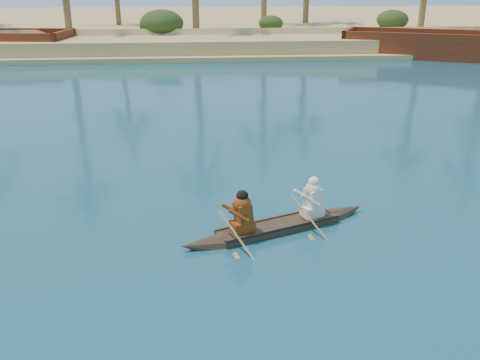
{
  "coord_description": "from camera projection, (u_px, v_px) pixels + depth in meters",
  "views": [
    {
      "loc": [
        -9.86,
        -14.9,
        5.38
      ],
      "look_at": [
        -8.76,
        -2.72,
        0.77
      ],
      "focal_mm": 40.0,
      "sensor_mm": 36.0,
      "label": 1
    }
  ],
  "objects": [
    {
      "name": "canoe",
      "position": [
        278.0,
        220.0,
        12.12
      ],
      "size": [
        4.65,
        2.35,
        1.31
      ],
      "rotation": [
        0.0,
        0.0,
        0.38
      ],
      "color": "#382C1F",
      "rests_on": "ground"
    },
    {
      "name": "barge_mid",
      "position": [
        436.0,
        47.0,
        38.8
      ],
      "size": [
        13.69,
        9.43,
        2.18
      ],
      "rotation": [
        0.0,
        0.0,
        -0.43
      ],
      "color": "#602A14",
      "rests_on": "ground"
    },
    {
      "name": "sandy_embankment",
      "position": [
        278.0,
        25.0,
        60.12
      ],
      "size": [
        150.0,
        51.0,
        1.5
      ],
      "color": "tan",
      "rests_on": "ground"
    },
    {
      "name": "shrub_cluster",
      "position": [
        306.0,
        31.0,
        45.55
      ],
      "size": [
        100.0,
        6.0,
        2.4
      ],
      "primitive_type": null,
      "color": "#233513",
      "rests_on": "ground"
    }
  ]
}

